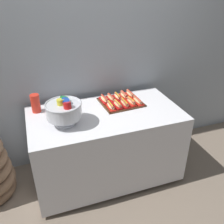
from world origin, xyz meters
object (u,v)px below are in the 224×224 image
object	(u,v)px
hot_dog_4	(138,101)
hot_dog_5	(104,99)
hot_dog_7	(118,97)
hot_dog_8	(124,95)
hot_dog_1	(118,105)
cup_stack	(36,103)
buffet_table	(106,144)
hot_dog_3	(131,102)
hot_dog_6	(111,98)
hot_dog_9	(130,94)
punch_bowl	(64,110)
serving_tray	(121,102)
hot_dog_0	(111,106)
hot_dog_2	(124,103)

from	to	relation	value
hot_dog_4	hot_dog_5	distance (m)	0.34
hot_dog_7	hot_dog_8	size ratio (longest dim) A/B	0.95
hot_dog_7	hot_dog_1	bearing A→B (deg)	-110.63
cup_stack	hot_dog_4	bearing A→B (deg)	-9.67
buffet_table	hot_dog_5	xyz separation A→B (m)	(0.06, 0.22, 0.40)
hot_dog_1	buffet_table	bearing A→B (deg)	-156.42
hot_dog_8	cup_stack	xyz separation A→B (m)	(-0.91, 0.01, 0.05)
hot_dog_1	hot_dog_7	bearing A→B (deg)	69.37
hot_dog_3	hot_dog_5	world-z (taller)	hot_dog_3
hot_dog_6	hot_dog_7	size ratio (longest dim) A/B	1.07
hot_dog_9	punch_bowl	bearing A→B (deg)	-157.56
hot_dog_1	hot_dog_6	bearing A→B (deg)	93.81
hot_dog_3	hot_dog_5	bearing A→B (deg)	147.56
hot_dog_3	serving_tray	bearing A→B (deg)	136.09
buffet_table	hot_dog_8	size ratio (longest dim) A/B	8.78
hot_dog_5	cup_stack	size ratio (longest dim) A/B	0.98
serving_tray	hot_dog_9	distance (m)	0.17
hot_dog_9	hot_dog_6	bearing A→B (deg)	-176.19
hot_dog_3	hot_dog_6	bearing A→B (deg)	136.09
hot_dog_8	buffet_table	bearing A→B (deg)	-140.02
buffet_table	punch_bowl	world-z (taller)	punch_bowl
hot_dog_8	hot_dog_0	bearing A→B (deg)	-139.93
hot_dog_7	hot_dog_6	bearing A→B (deg)	-176.19
hot_dog_5	serving_tray	bearing A→B (deg)	-25.00
hot_dog_7	hot_dog_8	bearing A→B (deg)	3.81
hot_dog_1	hot_dog_5	world-z (taller)	hot_dog_1
hot_dog_6	cup_stack	xyz separation A→B (m)	(-0.76, 0.02, 0.06)
hot_dog_0	hot_dog_8	distance (m)	0.28
hot_dog_1	hot_dog_7	xyz separation A→B (m)	(0.06, 0.17, -0.00)
hot_dog_0	hot_dog_9	bearing A→B (deg)	32.63
serving_tray	hot_dog_7	xyz separation A→B (m)	(-0.01, 0.08, 0.03)
hot_dog_0	hot_dog_4	distance (m)	0.30
hot_dog_6	hot_dog_3	bearing A→B (deg)	-43.91
punch_bowl	hot_dog_7	bearing A→B (deg)	26.48
hot_dog_4	hot_dog_1	bearing A→B (deg)	-176.19
hot_dog_6	hot_dog_9	world-z (taller)	hot_dog_9
hot_dog_6	hot_dog_1	bearing A→B (deg)	-86.19
hot_dog_1	hot_dog_3	distance (m)	0.15
hot_dog_5	hot_dog_1	bearing A→B (deg)	-61.74
serving_tray	punch_bowl	xyz separation A→B (m)	(-0.61, -0.22, 0.14)
hot_dog_0	hot_dog_7	distance (m)	0.22
hot_dog_3	hot_dog_6	size ratio (longest dim) A/B	0.94
hot_dog_2	hot_dog_5	distance (m)	0.22
hot_dog_0	hot_dog_1	size ratio (longest dim) A/B	1.12
serving_tray	hot_dog_9	size ratio (longest dim) A/B	2.60
hot_dog_1	hot_dog_5	size ratio (longest dim) A/B	0.91
serving_tray	hot_dog_1	world-z (taller)	hot_dog_1
punch_bowl	hot_dog_6	bearing A→B (deg)	29.18
buffet_table	hot_dog_9	bearing A→B (deg)	34.11
buffet_table	hot_dog_2	bearing A→B (deg)	17.25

